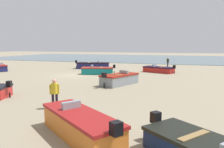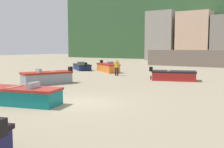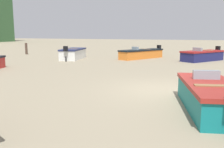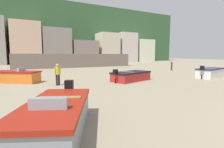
{
  "view_description": "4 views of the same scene",
  "coord_description": "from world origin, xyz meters",
  "px_view_note": "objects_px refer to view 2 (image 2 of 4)",
  "views": [
    {
      "loc": [
        -11.64,
        22.19,
        3.44
      ],
      "look_at": [
        -5.27,
        2.42,
        0.68
      ],
      "focal_mm": 34.69,
      "sensor_mm": 36.0,
      "label": 1
    },
    {
      "loc": [
        8.27,
        -10.06,
        2.75
      ],
      "look_at": [
        -3.48,
        8.66,
        0.55
      ],
      "focal_mm": 41.95,
      "sensor_mm": 36.0,
      "label": 2
    },
    {
      "loc": [
        -9.86,
        -1.71,
        2.28
      ],
      "look_at": [
        -2.1,
        1.43,
        0.9
      ],
      "focal_mm": 39.77,
      "sensor_mm": 36.0,
      "label": 3
    },
    {
      "loc": [
        -7.23,
        -0.75,
        2.25
      ],
      "look_at": [
        -1.75,
        9.9,
        0.9
      ],
      "focal_mm": 27.14,
      "sensor_mm": 36.0,
      "label": 4
    }
  ],
  "objects_px": {
    "beach_walker_distant": "(117,66)",
    "boat_navy_2": "(82,67)",
    "boat_teal_8": "(22,96)",
    "boat_orange_9": "(108,68)",
    "boat_grey_7": "(47,78)",
    "boat_red_0": "(174,75)"
  },
  "relations": [
    {
      "from": "boat_teal_8",
      "to": "boat_orange_9",
      "type": "xyz_separation_m",
      "value": [
        -6.01,
        16.92,
        0.05
      ]
    },
    {
      "from": "boat_red_0",
      "to": "boat_navy_2",
      "type": "xyz_separation_m",
      "value": [
        -13.4,
        4.27,
        -0.03
      ]
    },
    {
      "from": "boat_grey_7",
      "to": "beach_walker_distant",
      "type": "height_order",
      "value": "beach_walker_distant"
    },
    {
      "from": "boat_navy_2",
      "to": "boat_grey_7",
      "type": "xyz_separation_m",
      "value": [
        5.94,
        -11.69,
        0.11
      ]
    },
    {
      "from": "boat_teal_8",
      "to": "boat_orange_9",
      "type": "height_order",
      "value": "boat_orange_9"
    },
    {
      "from": "boat_red_0",
      "to": "boat_teal_8",
      "type": "relative_size",
      "value": 0.98
    },
    {
      "from": "boat_orange_9",
      "to": "beach_walker_distant",
      "type": "bearing_deg",
      "value": 81.03
    },
    {
      "from": "boat_navy_2",
      "to": "boat_grey_7",
      "type": "bearing_deg",
      "value": -114.35
    },
    {
      "from": "boat_navy_2",
      "to": "boat_grey_7",
      "type": "distance_m",
      "value": 13.11
    },
    {
      "from": "boat_grey_7",
      "to": "boat_teal_8",
      "type": "distance_m",
      "value": 7.32
    },
    {
      "from": "boat_grey_7",
      "to": "boat_teal_8",
      "type": "height_order",
      "value": "boat_grey_7"
    },
    {
      "from": "boat_grey_7",
      "to": "boat_teal_8",
      "type": "xyz_separation_m",
      "value": [
        4.39,
        -5.86,
        -0.05
      ]
    },
    {
      "from": "boat_teal_8",
      "to": "boat_orange_9",
      "type": "distance_m",
      "value": 17.96
    },
    {
      "from": "boat_grey_7",
      "to": "boat_orange_9",
      "type": "height_order",
      "value": "boat_orange_9"
    },
    {
      "from": "boat_orange_9",
      "to": "beach_walker_distant",
      "type": "height_order",
      "value": "beach_walker_distant"
    },
    {
      "from": "boat_navy_2",
      "to": "beach_walker_distant",
      "type": "xyz_separation_m",
      "value": [
        7.34,
        -3.64,
        0.57
      ]
    },
    {
      "from": "boat_navy_2",
      "to": "beach_walker_distant",
      "type": "relative_size",
      "value": 2.5
    },
    {
      "from": "boat_red_0",
      "to": "boat_navy_2",
      "type": "bearing_deg",
      "value": -124.89
    },
    {
      "from": "beach_walker_distant",
      "to": "boat_navy_2",
      "type": "bearing_deg",
      "value": 124.86
    },
    {
      "from": "boat_grey_7",
      "to": "boat_teal_8",
      "type": "relative_size",
      "value": 0.98
    },
    {
      "from": "boat_orange_9",
      "to": "boat_grey_7",
      "type": "bearing_deg",
      "value": 44.42
    },
    {
      "from": "boat_teal_8",
      "to": "boat_orange_9",
      "type": "bearing_deg",
      "value": -175.65
    }
  ]
}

